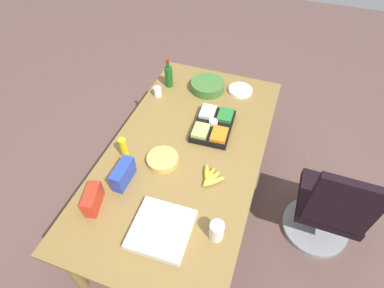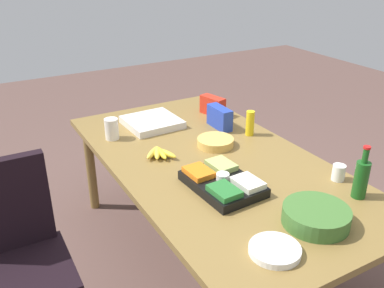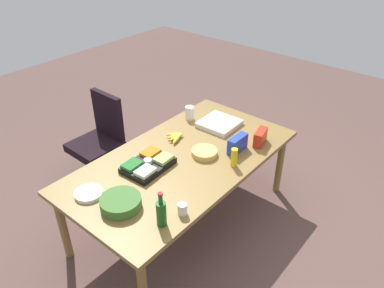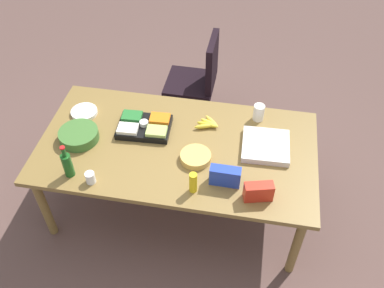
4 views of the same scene
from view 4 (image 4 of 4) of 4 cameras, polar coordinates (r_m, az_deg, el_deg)
ground_plane at (r=3.89m, az=-1.75°, el=-7.81°), size 10.00×10.00×0.00m
conference_table at (r=3.37m, az=-2.00°, el=-0.95°), size 2.17×1.15×0.74m
office_chair at (r=4.43m, az=0.45°, el=7.30°), size 0.56×0.56×0.99m
veggie_tray at (r=3.45m, az=-6.41°, el=2.40°), size 0.44×0.32×0.09m
salad_bowl at (r=3.46m, az=-14.92°, el=1.14°), size 0.33×0.33×0.08m
mayo_jar at (r=3.54m, az=8.93°, el=4.19°), size 0.11×0.11×0.14m
pizza_box at (r=3.33m, az=9.84°, el=-0.25°), size 0.37×0.37×0.05m
chip_bowl at (r=3.21m, az=0.49°, el=-1.74°), size 0.25×0.25×0.05m
paper_plate_stack at (r=3.70m, az=-14.25°, el=4.17°), size 0.22×0.22×0.03m
mustard_bottle at (r=2.97m, az=0.15°, el=-5.19°), size 0.07×0.07×0.17m
chip_bag_red at (r=2.97m, az=8.90°, el=-6.32°), size 0.21×0.13×0.14m
banana_bunch at (r=3.47m, az=2.19°, el=2.73°), size 0.21×0.18×0.04m
paper_cup at (r=3.13m, az=-13.47°, el=-4.41°), size 0.09×0.09×0.09m
chip_bag_blue at (r=3.03m, az=4.46°, el=-4.30°), size 0.22×0.08×0.15m
wine_bottle at (r=3.17m, az=-16.36°, el=-2.61°), size 0.07×0.07×0.29m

